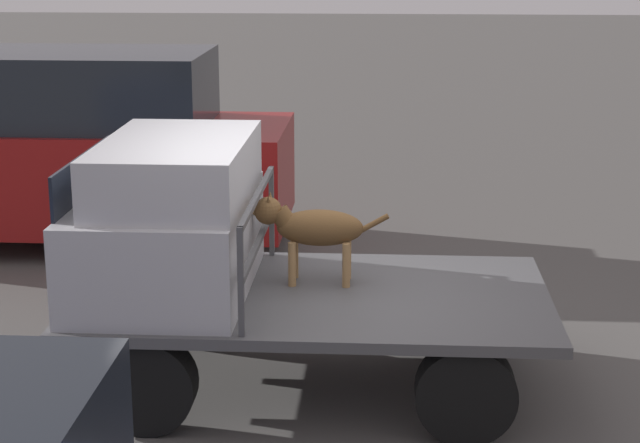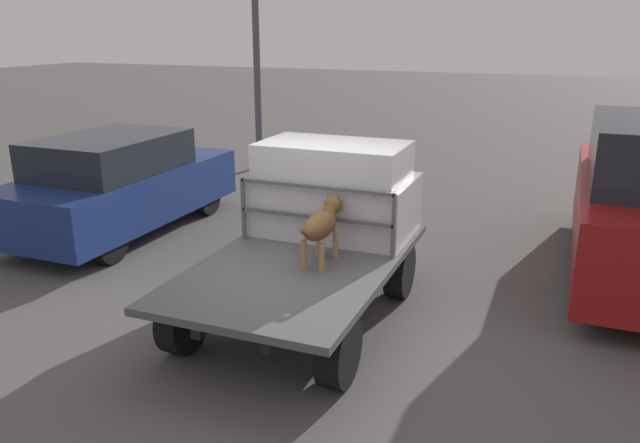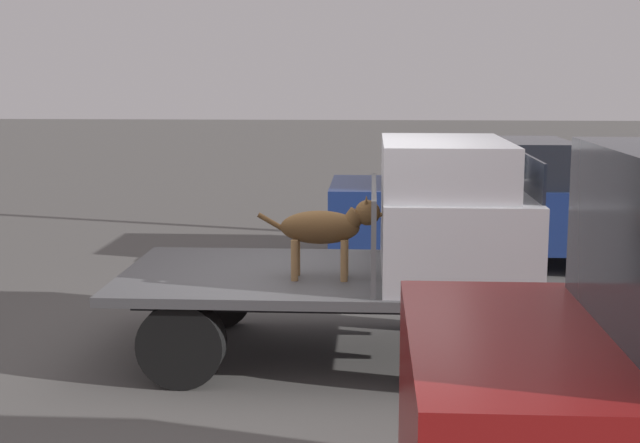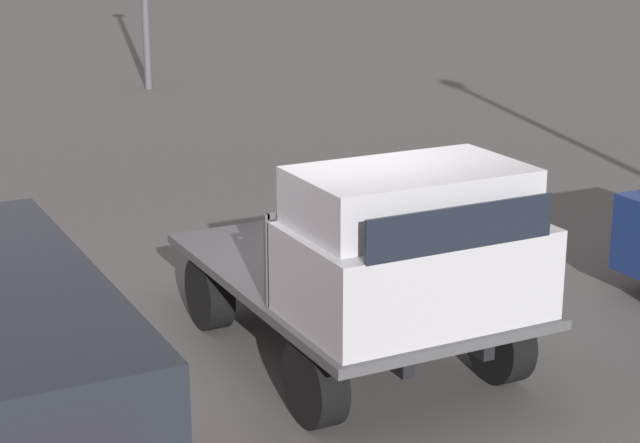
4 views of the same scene
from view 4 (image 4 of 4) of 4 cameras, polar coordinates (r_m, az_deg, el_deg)
The scene contains 5 objects.
ground_plane at distance 9.45m, azimuth 1.40°, elevation -6.96°, with size 80.00×80.00×0.00m, color #514F4C.
flatbed_truck at distance 9.25m, azimuth 1.42°, elevation -3.87°, with size 3.48×2.02×0.74m.
truck_cab at distance 8.14m, azimuth 5.01°, elevation -1.34°, with size 1.22×1.90×1.14m.
truck_headboard at distance 8.69m, azimuth 2.74°, elevation -0.40°, with size 0.04×1.90×0.75m.
dog at distance 8.90m, azimuth 0.23°, elevation -0.40°, with size 1.06×0.28×0.70m.
Camera 4 is at (7.60, -4.14, 3.79)m, focal length 60.00 mm.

